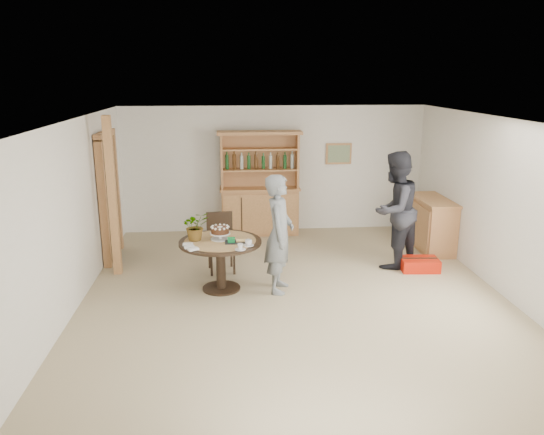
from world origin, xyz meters
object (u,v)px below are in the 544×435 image
at_px(dining_chair, 221,238).
at_px(teen_boy, 279,234).
at_px(sideboard, 432,224).
at_px(dining_table, 220,250).
at_px(hutch, 260,200).
at_px(adult_person, 394,210).
at_px(red_suitcase, 419,264).

bearing_deg(dining_chair, teen_boy, -54.10).
bearing_deg(sideboard, teen_boy, -150.13).
bearing_deg(teen_boy, dining_chair, 54.84).
xyz_separation_m(sideboard, teen_boy, (-2.93, -1.69, 0.39)).
bearing_deg(sideboard, dining_table, -157.27).
bearing_deg(dining_chair, dining_table, -96.22).
xyz_separation_m(dining_table, dining_chair, (-0.01, 0.83, -0.07)).
distance_m(hutch, dining_table, 2.92).
height_order(dining_chair, teen_boy, teen_boy).
relative_size(teen_boy, adult_person, 0.90).
distance_m(dining_table, dining_chair, 0.83).
relative_size(sideboard, red_suitcase, 2.01).
distance_m(teen_boy, adult_person, 2.14).
xyz_separation_m(dining_chair, red_suitcase, (3.21, -0.30, -0.43)).
bearing_deg(dining_table, sideboard, 22.73).
bearing_deg(hutch, teen_boy, -87.94).
bearing_deg(hutch, dining_chair, -110.69).
xyz_separation_m(hutch, red_suitcase, (2.46, -2.30, -0.59)).
xyz_separation_m(hutch, dining_table, (-0.74, -2.83, -0.08)).
bearing_deg(red_suitcase, teen_boy, -160.73).
height_order(teen_boy, adult_person, adult_person).
bearing_deg(red_suitcase, dining_chair, 178.96).
bearing_deg(teen_boy, dining_table, 95.35).
bearing_deg(hutch, red_suitcase, -43.09).
bearing_deg(dining_table, adult_person, 15.29).
xyz_separation_m(dining_chair, teen_boy, (0.86, -0.93, 0.33)).
relative_size(sideboard, dining_chair, 1.33).
xyz_separation_m(sideboard, dining_table, (-3.78, -1.59, 0.13)).
distance_m(sideboard, dining_table, 4.11).
height_order(dining_table, adult_person, adult_person).
bearing_deg(adult_person, teen_boy, -17.11).
bearing_deg(sideboard, dining_chair, -168.73).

